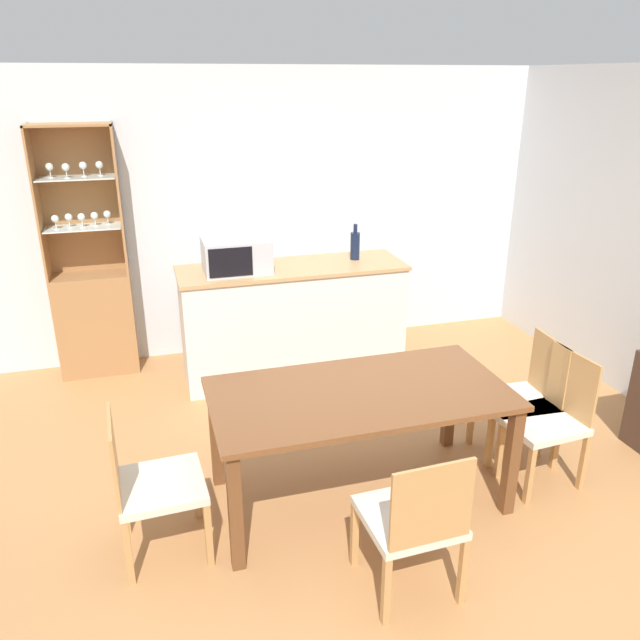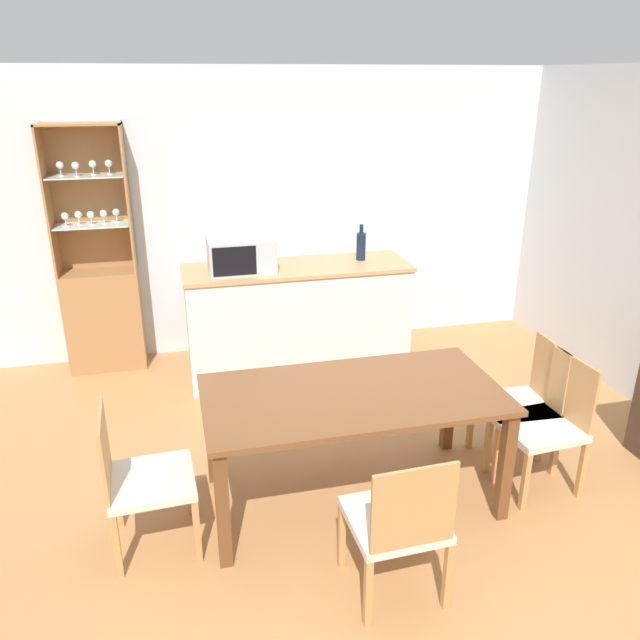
# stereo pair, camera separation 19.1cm
# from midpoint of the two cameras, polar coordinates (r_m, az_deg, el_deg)

# --- Properties ---
(ground_plane) EXTENTS (18.00, 18.00, 0.00)m
(ground_plane) POSITION_cam_midpoint_polar(r_m,az_deg,el_deg) (4.00, 2.48, -16.44)
(ground_plane) COLOR #B27A47
(wall_back) EXTENTS (6.80, 0.06, 2.55)m
(wall_back) POSITION_cam_midpoint_polar(r_m,az_deg,el_deg) (5.83, -5.71, 9.62)
(wall_back) COLOR silver
(wall_back) RESTS_ON ground_plane
(kitchen_counter) EXTENTS (1.90, 0.61, 0.98)m
(kitchen_counter) POSITION_cam_midpoint_polar(r_m,az_deg,el_deg) (5.38, -3.50, -0.05)
(kitchen_counter) COLOR silver
(kitchen_counter) RESTS_ON ground_plane
(display_cabinet) EXTENTS (0.64, 0.33, 2.11)m
(display_cabinet) POSITION_cam_midpoint_polar(r_m,az_deg,el_deg) (5.75, -20.89, 1.47)
(display_cabinet) COLOR #A37042
(display_cabinet) RESTS_ON ground_plane
(dining_table) EXTENTS (1.75, 0.90, 0.74)m
(dining_table) POSITION_cam_midpoint_polar(r_m,az_deg,el_deg) (3.71, 2.15, -7.81)
(dining_table) COLOR brown
(dining_table) RESTS_ON ground_plane
(dining_chair_side_right_far) EXTENTS (0.47, 0.47, 0.86)m
(dining_chair_side_right_far) POSITION_cam_midpoint_polar(r_m,az_deg,el_deg) (4.40, 16.85, -6.93)
(dining_chair_side_right_far) COLOR beige
(dining_chair_side_right_far) RESTS_ON ground_plane
(dining_chair_head_near) EXTENTS (0.47, 0.47, 0.86)m
(dining_chair_head_near) POSITION_cam_midpoint_polar(r_m,az_deg,el_deg) (3.22, 6.76, -17.71)
(dining_chair_head_near) COLOR beige
(dining_chair_head_near) RESTS_ON ground_plane
(dining_chair_side_left_near) EXTENTS (0.47, 0.47, 0.86)m
(dining_chair_side_left_near) POSITION_cam_midpoint_polar(r_m,az_deg,el_deg) (3.56, -16.66, -14.20)
(dining_chair_side_left_near) COLOR beige
(dining_chair_side_left_near) RESTS_ON ground_plane
(dining_chair_side_right_near) EXTENTS (0.48, 0.48, 0.86)m
(dining_chair_side_right_near) POSITION_cam_midpoint_polar(r_m,az_deg,el_deg) (4.22, 18.75, -8.50)
(dining_chair_side_right_near) COLOR beige
(dining_chair_side_right_near) RESTS_ON ground_plane
(microwave) EXTENTS (0.53, 0.39, 0.27)m
(microwave) POSITION_cam_midpoint_polar(r_m,az_deg,el_deg) (5.10, -8.74, 5.87)
(microwave) COLOR #B7BABF
(microwave) RESTS_ON kitchen_counter
(wine_bottle) EXTENTS (0.08, 0.08, 0.31)m
(wine_bottle) POSITION_cam_midpoint_polar(r_m,az_deg,el_deg) (5.39, 2.20, 6.85)
(wine_bottle) COLOR #141E38
(wine_bottle) RESTS_ON kitchen_counter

